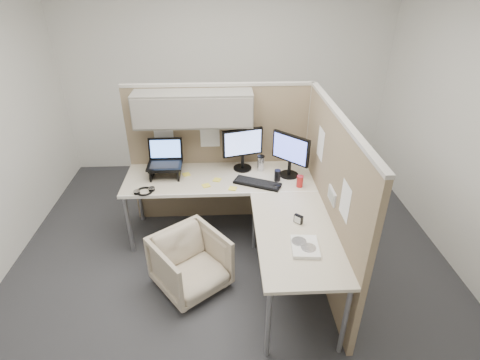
{
  "coord_description": "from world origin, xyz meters",
  "views": [
    {
      "loc": [
        -0.05,
        -2.93,
        2.67
      ],
      "look_at": [
        0.1,
        0.25,
        0.85
      ],
      "focal_mm": 28.0,
      "sensor_mm": 36.0,
      "label": 1
    }
  ],
  "objects_px": {
    "desk": "(243,201)",
    "monitor_left": "(243,146)",
    "office_chair": "(190,261)",
    "keyboard": "(257,183)"
  },
  "relations": [
    {
      "from": "office_chair",
      "to": "monitor_left",
      "type": "height_order",
      "value": "monitor_left"
    },
    {
      "from": "desk",
      "to": "monitor_left",
      "type": "bearing_deg",
      "value": 87.56
    },
    {
      "from": "monitor_left",
      "to": "keyboard",
      "type": "distance_m",
      "value": 0.45
    },
    {
      "from": "keyboard",
      "to": "office_chair",
      "type": "bearing_deg",
      "value": -111.65
    },
    {
      "from": "office_chair",
      "to": "monitor_left",
      "type": "distance_m",
      "value": 1.32
    },
    {
      "from": "office_chair",
      "to": "keyboard",
      "type": "distance_m",
      "value": 1.02
    },
    {
      "from": "office_chair",
      "to": "monitor_left",
      "type": "relative_size",
      "value": 1.31
    },
    {
      "from": "monitor_left",
      "to": "desk",
      "type": "bearing_deg",
      "value": -108.14
    },
    {
      "from": "monitor_left",
      "to": "keyboard",
      "type": "height_order",
      "value": "monitor_left"
    },
    {
      "from": "desk",
      "to": "monitor_left",
      "type": "height_order",
      "value": "monitor_left"
    }
  ]
}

